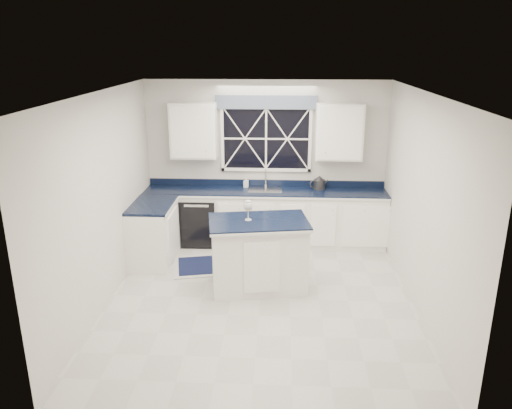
# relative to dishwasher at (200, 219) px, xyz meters

# --- Properties ---
(ground) EXTENTS (4.50, 4.50, 0.00)m
(ground) POSITION_rel_dishwasher_xyz_m (1.10, -1.95, -0.41)
(ground) COLOR beige
(ground) RESTS_ON ground
(back_wall) EXTENTS (4.00, 0.10, 2.70)m
(back_wall) POSITION_rel_dishwasher_xyz_m (1.10, 0.30, 0.94)
(back_wall) COLOR silver
(back_wall) RESTS_ON ground
(base_cabinets) EXTENTS (3.99, 1.60, 0.90)m
(base_cabinets) POSITION_rel_dishwasher_xyz_m (0.77, -0.17, 0.04)
(base_cabinets) COLOR white
(base_cabinets) RESTS_ON ground
(countertop) EXTENTS (3.98, 0.64, 0.04)m
(countertop) POSITION_rel_dishwasher_xyz_m (1.10, 0.00, 0.51)
(countertop) COLOR black
(countertop) RESTS_ON base_cabinets
(dishwasher) EXTENTS (0.60, 0.58, 0.82)m
(dishwasher) POSITION_rel_dishwasher_xyz_m (0.00, 0.00, 0.00)
(dishwasher) COLOR black
(dishwasher) RESTS_ON ground
(window) EXTENTS (1.65, 0.09, 1.26)m
(window) POSITION_rel_dishwasher_xyz_m (1.10, 0.25, 1.42)
(window) COLOR black
(window) RESTS_ON ground
(upper_cabinets) EXTENTS (3.10, 0.34, 0.90)m
(upper_cabinets) POSITION_rel_dishwasher_xyz_m (1.10, 0.13, 1.49)
(upper_cabinets) COLOR white
(upper_cabinets) RESTS_ON ground
(faucet) EXTENTS (0.05, 0.20, 0.30)m
(faucet) POSITION_rel_dishwasher_xyz_m (1.10, 0.19, 0.69)
(faucet) COLOR #BABABC
(faucet) RESTS_ON countertop
(island) EXTENTS (1.43, 1.00, 0.99)m
(island) POSITION_rel_dishwasher_xyz_m (1.06, -1.60, 0.09)
(island) COLOR white
(island) RESTS_ON ground
(rug) EXTENTS (1.45, 1.06, 0.02)m
(rug) POSITION_rel_dishwasher_xyz_m (0.39, -0.93, -0.40)
(rug) COLOR #B6B6B1
(rug) RESTS_ON ground
(kettle) EXTENTS (0.31, 0.24, 0.23)m
(kettle) POSITION_rel_dishwasher_xyz_m (1.99, 0.12, 0.63)
(kettle) COLOR #2A2A2D
(kettle) RESTS_ON countertop
(wine_glass) EXTENTS (0.11, 0.11, 0.27)m
(wine_glass) POSITION_rel_dishwasher_xyz_m (0.92, -1.59, 0.76)
(wine_glass) COLOR silver
(wine_glass) RESTS_ON island
(soap_bottle) EXTENTS (0.08, 0.09, 0.17)m
(soap_bottle) POSITION_rel_dishwasher_xyz_m (0.77, 0.17, 0.62)
(soap_bottle) COLOR silver
(soap_bottle) RESTS_ON countertop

